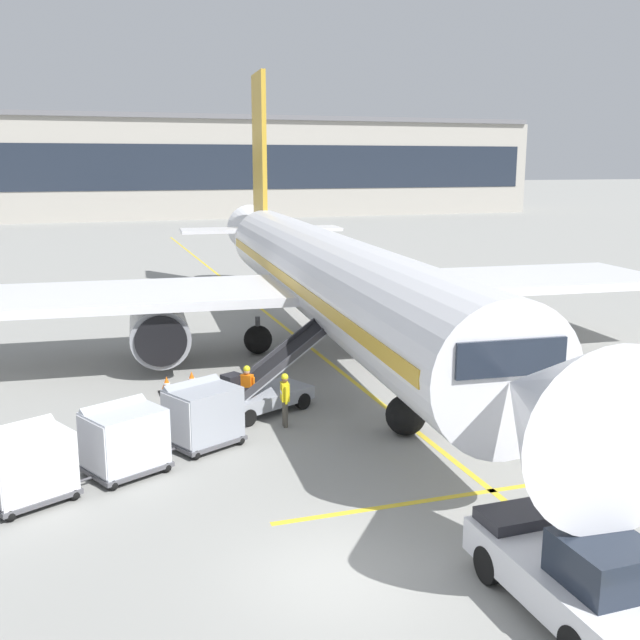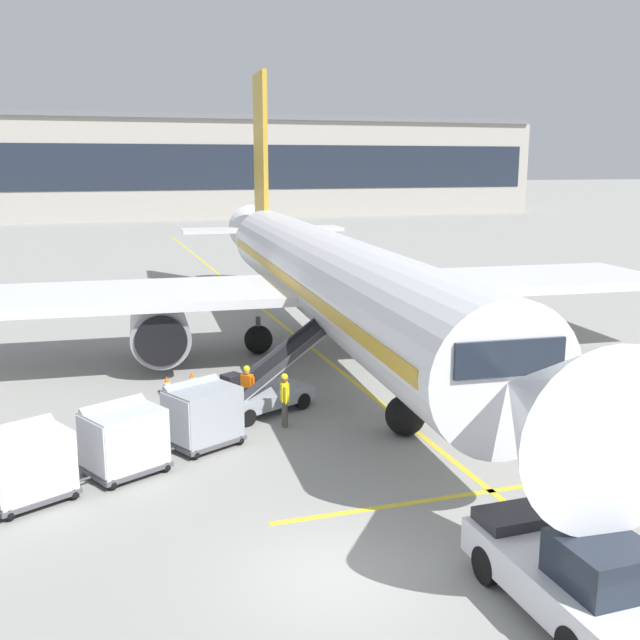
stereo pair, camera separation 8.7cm
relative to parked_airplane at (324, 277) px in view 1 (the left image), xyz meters
The scene contains 14 objects.
ground_plane 18.03m from the parked_airplane, 107.52° to the right, with size 600.00×600.00×0.00m, color gray.
parked_airplane is the anchor object (origin of this frame).
belt_loader 8.14m from the parked_airplane, 122.63° to the right, with size 5.31×3.50×3.00m.
baggage_cart_lead 11.55m from the parked_airplane, 126.73° to the right, with size 2.79×2.33×1.91m.
baggage_cart_second 14.00m from the parked_airplane, 131.09° to the right, with size 2.79×2.33×1.91m.
baggage_cart_third 16.31m from the parked_airplane, 135.09° to the right, with size 2.79×2.33×1.91m.
pushback_tug 19.73m from the parked_airplane, 94.54° to the right, with size 2.19×4.44×1.83m.
ground_crew_by_loader 8.88m from the parked_airplane, 125.39° to the right, with size 0.45×0.43×1.74m.
ground_crew_by_carts 9.47m from the parked_airplane, 116.00° to the right, with size 0.28×0.57×1.74m.
safety_cone_engine_keepout 8.63m from the parked_airplane, 153.35° to the right, with size 0.56×0.56×0.64m.
safety_cone_wingtip 7.79m from the parked_airplane, 151.12° to the right, with size 0.62×0.62×0.71m.
apron_guidance_line_lead_in 3.50m from the parked_airplane, 107.59° to the right, with size 0.20×110.00×0.01m.
apron_guidance_line_stop_bar 14.81m from the parked_airplane, 90.20° to the right, with size 12.00×0.20×0.01m.
terminal_building 89.44m from the parked_airplane, 87.82° to the left, with size 116.31×20.10×15.07m.
Camera 1 is at (-4.48, -12.86, 8.20)m, focal length 41.55 mm.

